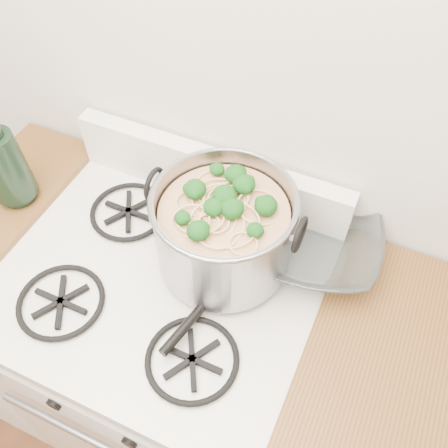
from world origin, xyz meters
TOP-DOWN VIEW (x-y plane):
  - gas_range at (0.00, 1.26)m, footprint 0.76×0.66m
  - counter_left at (-0.51, 1.26)m, footprint 0.25×0.65m
  - stock_pot at (0.12, 1.38)m, footprint 0.36×0.33m
  - spatula at (0.16, 1.34)m, footprint 0.35×0.36m
  - glass_bowl at (0.32, 1.48)m, footprint 0.15×0.15m
  - bottle at (-0.46, 1.33)m, footprint 0.15×0.15m

SIDE VIEW (x-z plane):
  - gas_range at x=0.00m, z-range -0.03..0.90m
  - counter_left at x=-0.51m, z-range 0.00..0.92m
  - spatula at x=0.16m, z-range 0.92..0.95m
  - glass_bowl at x=0.32m, z-range 0.92..0.96m
  - stock_pot at x=0.12m, z-range 0.92..1.14m
  - bottle at x=-0.46m, z-range 0.92..1.22m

